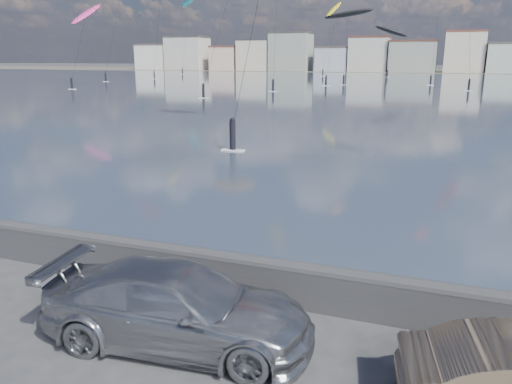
# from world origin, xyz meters

# --- Properties ---
(ground) EXTENTS (700.00, 700.00, 0.00)m
(ground) POSITION_xyz_m (0.00, 0.00, 0.00)
(ground) COLOR #333335
(ground) RESTS_ON ground
(bay_water) EXTENTS (500.00, 177.00, 0.00)m
(bay_water) POSITION_xyz_m (0.00, 91.50, 0.01)
(bay_water) COLOR #37455B
(bay_water) RESTS_ON ground
(far_shore_strip) EXTENTS (500.00, 60.00, 0.00)m
(far_shore_strip) POSITION_xyz_m (0.00, 200.00, 0.01)
(far_shore_strip) COLOR #4C473D
(far_shore_strip) RESTS_ON ground
(seawall) EXTENTS (400.00, 0.36, 1.08)m
(seawall) POSITION_xyz_m (0.00, 2.70, 0.58)
(seawall) COLOR #28282B
(seawall) RESTS_ON ground
(far_buildings) EXTENTS (240.79, 13.26, 14.60)m
(far_buildings) POSITION_xyz_m (1.31, 186.00, 6.03)
(far_buildings) COLOR white
(far_buildings) RESTS_ON ground
(car_silver) EXTENTS (5.50, 2.68, 1.54)m
(car_silver) POSITION_xyz_m (0.68, 0.50, 0.77)
(car_silver) COLOR #A6A8AC
(car_silver) RESTS_ON ground
(kitesurfer_0) EXTENTS (9.93, 14.33, 14.55)m
(kitesurfer_0) POSITION_xyz_m (-10.35, 147.48, 12.30)
(kitesurfer_0) COLOR black
(kitesurfer_0) RESTS_ON ground
(kitesurfer_4) EXTENTS (11.20, 12.15, 15.27)m
(kitesurfer_4) POSITION_xyz_m (-14.78, 102.91, 13.97)
(kitesurfer_4) COLOR black
(kitesurfer_4) RESTS_ON ground
(kitesurfer_7) EXTENTS (10.12, 14.93, 24.85)m
(kitesurfer_7) POSITION_xyz_m (-74.17, 145.67, 22.52)
(kitesurfer_7) COLOR #19BFBF
(kitesurfer_7) RESTS_ON ground
(kitesurfer_13) EXTENTS (4.96, 11.67, 21.63)m
(kitesurfer_13) POSITION_xyz_m (-26.54, 143.51, 18.28)
(kitesurfer_13) COLOR yellow
(kitesurfer_13) RESTS_ON ground
(kitesurfer_14) EXTENTS (5.23, 12.74, 15.22)m
(kitesurfer_14) POSITION_xyz_m (-57.28, 72.43, 12.66)
(kitesurfer_14) COLOR #E5338C
(kitesurfer_14) RESTS_ON ground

